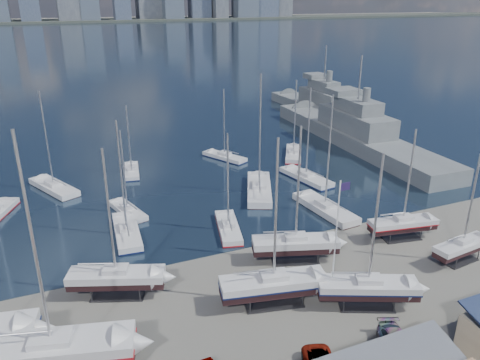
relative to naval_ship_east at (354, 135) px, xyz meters
name	(u,v)px	position (x,y,z in m)	size (l,w,h in m)	color
ground	(282,298)	(-36.56, -38.93, -1.67)	(1400.00, 1400.00, 0.00)	#605E59
water	(61,41)	(-36.56, 271.07, -1.82)	(1400.00, 600.00, 0.40)	#192A3B
far_shore	(46,21)	(-36.56, 531.07, -0.57)	(1400.00, 80.00, 2.20)	#2D332D
sailboat_cradle_1	(53,350)	(-56.67, -40.67, 0.56)	(12.44, 6.34, 19.10)	#2D2D33
sailboat_cradle_2	(116,277)	(-50.68, -32.33, 0.34)	(9.25, 5.56, 14.72)	#2D2D33
sailboat_cradle_3	(274,284)	(-37.65, -39.28, 0.40)	(10.28, 4.77, 16.03)	#2D2D33
sailboat_cradle_4	(295,244)	(-32.04, -33.40, 0.36)	(9.48, 5.34, 15.01)	#2D2D33
sailboat_cradle_5	(368,287)	(-29.96, -43.01, 0.34)	(9.35, 6.09, 14.83)	#2D2D33
sailboat_cradle_6	(403,224)	(-18.05, -34.05, 0.26)	(8.37, 3.64, 13.31)	#2D2D33
sailboat_cradle_7	(463,246)	(-15.76, -40.63, 0.22)	(7.46, 2.79, 12.20)	#2D2D33
sailboat_moored_2	(54,188)	(-54.89, -2.10, -1.35)	(6.79, 10.44, 15.36)	black
sailboat_moored_3	(127,233)	(-47.63, -20.46, -1.36)	(3.60, 10.06, 14.74)	black
sailboat_moored_4	(128,211)	(-46.41, -14.27, -1.34)	(4.07, 8.11, 11.79)	black
sailboat_moored_5	(132,172)	(-42.96, 0.53, -1.36)	(3.44, 8.03, 11.63)	black
sailboat_moored_6	(228,228)	(-36.04, -24.14, -1.36)	(4.46, 8.93, 12.87)	black
sailboat_moored_7	(259,191)	(-27.50, -14.92, -1.34)	(7.94, 12.22, 17.98)	black
sailboat_moored_8	(225,157)	(-26.54, 1.27, -1.36)	(6.05, 8.77, 12.87)	black
sailboat_moored_9	(325,209)	(-22.25, -24.19, -1.35)	(3.95, 11.04, 16.34)	black
sailboat_moored_10	(306,178)	(-18.62, -13.20, -1.36)	(4.53, 10.40, 15.04)	black
sailboat_moored_11	(293,155)	(-14.62, -2.11, -1.36)	(7.03, 9.53, 14.17)	black
naval_ship_east	(354,135)	(0.00, 0.00, 0.00)	(10.21, 50.53, 18.52)	slate
naval_ship_west	(322,108)	(7.51, 23.20, 0.00)	(7.22, 40.38, 17.62)	slate
car_d	(397,345)	(-31.58, -49.00, -0.91)	(2.13, 5.23, 1.52)	gray
flagpole	(337,235)	(-32.47, -41.13, 5.34)	(1.07, 0.12, 12.16)	white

